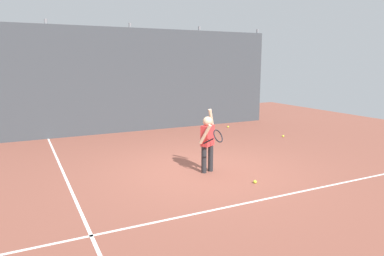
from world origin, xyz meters
name	(u,v)px	position (x,y,z in m)	size (l,w,h in m)	color
ground_plane	(201,170)	(0.00, 0.00, 0.00)	(20.00, 20.00, 0.00)	brown
court_line_baseline	(255,201)	(0.00, -1.97, 0.00)	(9.00, 0.05, 0.00)	white
court_line_sideline	(64,175)	(-2.74, 1.00, 0.00)	(0.05, 9.00, 0.00)	white
back_fence_windscreen	(132,81)	(0.00, 4.96, 1.72)	(10.52, 0.08, 3.44)	#383D42
fence_post_1	(50,80)	(-2.56, 5.02, 1.79)	(0.09, 0.09, 3.59)	slate
fence_post_2	(132,78)	(0.00, 5.02, 1.79)	(0.09, 0.09, 3.59)	slate
fence_post_3	(199,77)	(2.56, 5.02, 1.79)	(0.09, 0.09, 3.59)	slate
fence_post_4	(256,76)	(5.11, 5.02, 1.79)	(0.09, 0.09, 3.59)	slate
tennis_player	(208,139)	(0.05, -0.19, 0.73)	(0.50, 0.82, 1.35)	#232326
tennis_ball_0	(228,127)	(3.24, 4.08, 0.03)	(0.07, 0.07, 0.07)	#CCE033
tennis_ball_2	(283,136)	(3.93, 1.91, 0.03)	(0.07, 0.07, 0.07)	#CCE033
tennis_ball_3	(255,182)	(0.54, -1.23, 0.03)	(0.07, 0.07, 0.07)	#CCE033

